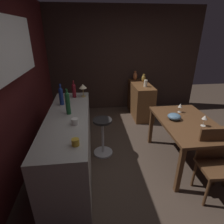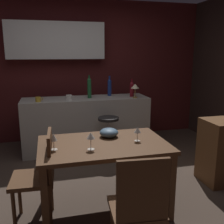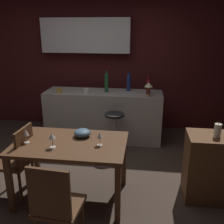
# 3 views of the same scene
# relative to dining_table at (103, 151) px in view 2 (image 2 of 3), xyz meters

# --- Properties ---
(ground_plane) EXTENTS (9.00, 9.00, 0.00)m
(ground_plane) POSITION_rel_dining_table_xyz_m (-0.03, 0.45, -0.65)
(ground_plane) COLOR #47382D
(wall_kitchen_back) EXTENTS (5.20, 0.33, 2.60)m
(wall_kitchen_back) POSITION_rel_dining_table_xyz_m (-0.09, 2.53, 0.76)
(wall_kitchen_back) COLOR #4C1919
(wall_kitchen_back) RESTS_ON ground_plane
(dining_table) EXTENTS (1.30, 0.82, 0.74)m
(dining_table) POSITION_rel_dining_table_xyz_m (0.00, 0.00, 0.00)
(dining_table) COLOR #56351E
(dining_table) RESTS_ON ground_plane
(kitchen_counter) EXTENTS (2.10, 0.60, 0.90)m
(kitchen_counter) POSITION_rel_dining_table_xyz_m (0.09, 1.82, -0.20)
(kitchen_counter) COLOR #B2ADA3
(kitchen_counter) RESTS_ON ground_plane
(chair_near_window) EXTENTS (0.42, 0.42, 0.91)m
(chair_near_window) POSITION_rel_dining_table_xyz_m (-0.64, -0.05, -0.15)
(chair_near_window) COLOR #56351E
(chair_near_window) RESTS_ON ground_plane
(chair_by_doorway) EXTENTS (0.43, 0.43, 0.93)m
(chair_by_doorway) POSITION_rel_dining_table_xyz_m (0.09, -0.80, -0.15)
(chair_by_doorway) COLOR #56351E
(chair_by_doorway) RESTS_ON ground_plane
(bar_stool) EXTENTS (0.34, 0.34, 0.67)m
(bar_stool) POSITION_rel_dining_table_xyz_m (0.36, 1.30, -0.29)
(bar_stool) COLOR #262323
(bar_stool) RESTS_ON ground_plane
(wine_glass_left) EXTENTS (0.08, 0.08, 0.17)m
(wine_glass_left) POSITION_rel_dining_table_xyz_m (-0.15, -0.15, 0.22)
(wine_glass_left) COLOR silver
(wine_glass_left) RESTS_ON dining_table
(wine_glass_right) EXTENTS (0.07, 0.07, 0.17)m
(wine_glass_right) POSITION_rel_dining_table_xyz_m (-0.49, -0.07, 0.21)
(wine_glass_right) COLOR silver
(wine_glass_right) RESTS_ON dining_table
(wine_glass_center) EXTENTS (0.07, 0.07, 0.15)m
(wine_glass_center) POSITION_rel_dining_table_xyz_m (0.36, -0.02, 0.21)
(wine_glass_center) COLOR silver
(wine_glass_center) RESTS_ON dining_table
(fruit_bowl) EXTENTS (0.20, 0.20, 0.10)m
(fruit_bowl) POSITION_rel_dining_table_xyz_m (0.10, 0.18, 0.14)
(fruit_bowl) COLOR slate
(fruit_bowl) RESTS_ON dining_table
(wine_bottle_cobalt) EXTENTS (0.07, 0.07, 0.35)m
(wine_bottle_cobalt) POSITION_rel_dining_table_xyz_m (0.53, 1.94, 0.41)
(wine_bottle_cobalt) COLOR navy
(wine_bottle_cobalt) RESTS_ON kitchen_counter
(wine_bottle_ruby) EXTENTS (0.07, 0.07, 0.31)m
(wine_bottle_ruby) POSITION_rel_dining_table_xyz_m (0.89, 1.77, 0.39)
(wine_bottle_ruby) COLOR maroon
(wine_bottle_ruby) RESTS_ON kitchen_counter
(wine_bottle_green) EXTENTS (0.07, 0.07, 0.38)m
(wine_bottle_green) POSITION_rel_dining_table_xyz_m (0.15, 1.80, 0.43)
(wine_bottle_green) COLOR #1E592D
(wine_bottle_green) RESTS_ON kitchen_counter
(cup_white) EXTENTS (0.13, 0.09, 0.08)m
(cup_white) POSITION_rel_dining_table_xyz_m (-0.19, 1.68, 0.29)
(cup_white) COLOR white
(cup_white) RESTS_ON kitchen_counter
(cup_mustard) EXTENTS (0.12, 0.08, 0.08)m
(cup_mustard) POSITION_rel_dining_table_xyz_m (-0.67, 1.65, 0.29)
(cup_mustard) COLOR gold
(cup_mustard) RESTS_ON kitchen_counter
(counter_lamp) EXTENTS (0.14, 0.14, 0.24)m
(counter_lamp) POSITION_rel_dining_table_xyz_m (0.89, 1.61, 0.43)
(counter_lamp) COLOR #A58447
(counter_lamp) RESTS_ON kitchen_counter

